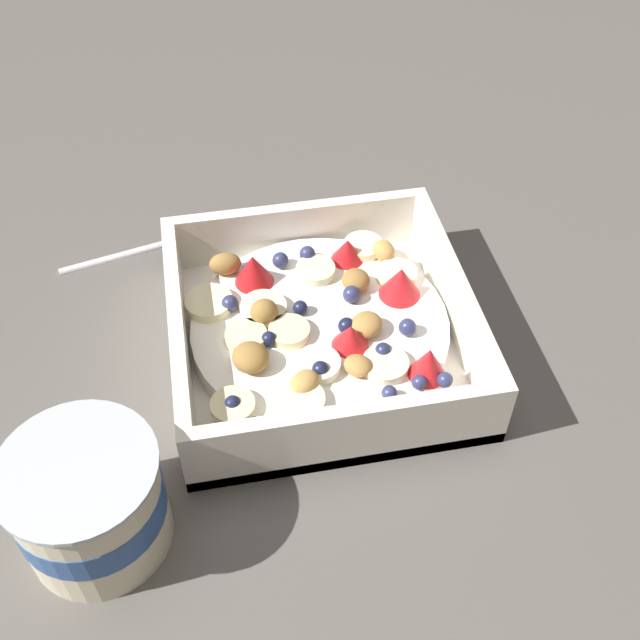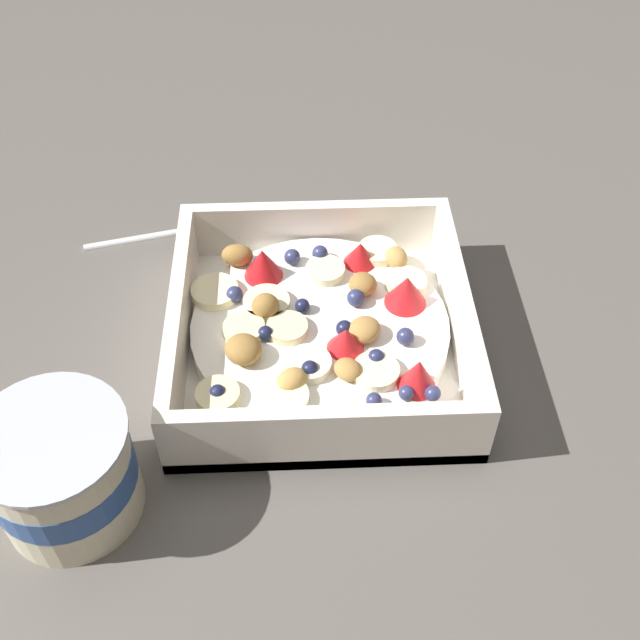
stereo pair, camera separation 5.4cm
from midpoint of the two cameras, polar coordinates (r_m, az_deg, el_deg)
name	(u,v)px [view 2 (the right image)]	position (r m, az deg, el deg)	size (l,w,h in m)	color
ground_plane	(341,330)	(0.58, 4.26, -0.87)	(2.40, 2.40, 0.00)	#56514C
fruit_bowl	(321,329)	(0.55, 2.86, -0.84)	(0.21, 0.21, 0.06)	white
spoon	(227,220)	(0.67, -4.63, 7.30)	(0.06, 0.17, 0.01)	silver
yogurt_cup	(62,471)	(0.47, -15.58, -10.98)	(0.09, 0.09, 0.08)	beige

